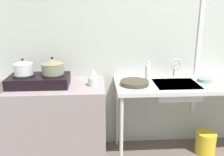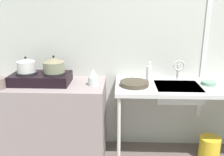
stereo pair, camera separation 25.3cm
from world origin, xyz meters
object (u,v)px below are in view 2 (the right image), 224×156
pot_on_left_burner (26,65)px  sink_basin (177,92)px  small_bowl_on_drainboard (209,83)px  bucket_on_floor (209,148)px  percolator (93,77)px  stove (41,78)px  frying_pan (134,84)px  pot_on_right_burner (54,65)px  faucet (179,67)px  bottle_by_sink (149,74)px

pot_on_left_burner → sink_basin: size_ratio=0.41×
sink_basin → small_bowl_on_drainboard: bearing=8.6°
small_bowl_on_drainboard → bucket_on_floor: bearing=-20.6°
small_bowl_on_drainboard → percolator: bearing=-177.4°
stove → bucket_on_floor: (1.79, -0.01, -0.77)m
bucket_on_floor → frying_pan: bearing=-178.1°
percolator → bucket_on_floor: percolator is taller
stove → pot_on_right_burner: pot_on_right_burner is taller
percolator → frying_pan: (0.41, -0.00, -0.06)m
pot_on_left_burner → faucet: size_ratio=0.81×
sink_basin → bottle_by_sink: bottle_by_sink is taller
stove → faucet: bearing=6.2°
stove → bucket_on_floor: stove is taller
stove → bottle_by_sink: bearing=3.1°
pot_on_left_burner → percolator: (0.69, -0.03, -0.11)m
faucet → bucket_on_floor: (0.36, -0.16, -0.86)m
stove → percolator: bearing=-3.1°
stove → pot_on_left_burner: 0.20m
pot_on_left_burner → percolator: bearing=-2.5°
pot_on_left_burner → faucet: 1.58m
frying_pan → faucet: bearing=21.7°
sink_basin → small_bowl_on_drainboard: size_ratio=2.95×
percolator → faucet: bearing=11.8°
pot_on_left_burner → pot_on_right_burner: bearing=0.0°
stove → faucet: faucet is taller
sink_basin → percolator: bearing=-179.7°
stove → frying_pan: 0.96m
bottle_by_sink → bucket_on_floor: size_ratio=0.91×
sink_basin → faucet: 0.28m
pot_on_right_burner → sink_basin: size_ratio=0.49×
faucet → stove: bearing=-173.8°
sink_basin → bottle_by_sink: size_ratio=1.97×
bucket_on_floor → bottle_by_sink: bearing=174.4°
faucet → bucket_on_floor: size_ratio=0.92×
sink_basin → faucet: bearing=78.8°
pot_on_right_burner → small_bowl_on_drainboard: bearing=0.9°
faucet → bottle_by_sink: faucet is taller
pot_on_left_burner → frying_pan: pot_on_left_burner is taller
pot_on_left_burner → bottle_by_sink: 1.26m
bottle_by_sink → bucket_on_floor: bearing=-5.6°
pot_on_left_burner → bottle_by_sink: (1.25, 0.06, -0.10)m
pot_on_right_burner → sink_basin: 1.28m
stove → small_bowl_on_drainboard: size_ratio=3.94×
percolator → sink_basin: size_ratio=0.38×
bottle_by_sink → bucket_on_floor: bottle_by_sink is taller
stove → small_bowl_on_drainboard: bearing=0.8°
pot_on_right_burner → faucet: bearing=6.9°
pot_on_left_burner → sink_basin: (1.54, -0.02, -0.26)m
bottle_by_sink → faucet: bearing=16.5°
frying_pan → small_bowl_on_drainboard: 0.76m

